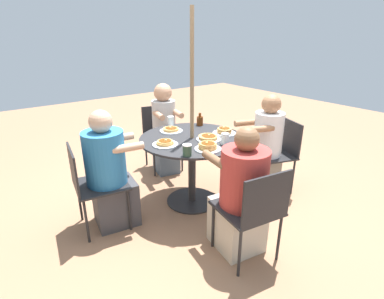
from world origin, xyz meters
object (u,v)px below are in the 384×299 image
(patio_chair_north, at_px, (91,182))
(patio_chair_east, at_px, (254,208))
(patio_chair_west, at_px, (161,132))
(patio_chair_south, at_px, (278,150))
(syrup_bottle, at_px, (200,121))
(pancake_plate_b, at_px, (171,130))
(coffee_cup, at_px, (187,150))
(diner_north, at_px, (110,175))
(drinking_glass_b, at_px, (225,139))
(pancake_plate_c, at_px, (165,143))
(pancake_plate_e, at_px, (224,131))
(drinking_glass_a, at_px, (171,122))
(pancake_plate_d, at_px, (208,147))
(pancake_plate_a, at_px, (208,138))
(diner_east, at_px, (241,197))
(patio_table, at_px, (192,152))
(diner_south, at_px, (265,148))
(diner_west, at_px, (165,131))

(patio_chair_north, relative_size, patio_chair_east, 1.00)
(patio_chair_west, bearing_deg, patio_chair_south, 131.59)
(syrup_bottle, bearing_deg, pancake_plate_b, 89.76)
(coffee_cup, bearing_deg, diner_north, 46.98)
(syrup_bottle, height_order, drinking_glass_b, syrup_bottle)
(patio_chair_west, distance_m, pancake_plate_c, 1.23)
(diner_north, bearing_deg, pancake_plate_e, 87.65)
(patio_chair_east, bearing_deg, diner_north, 130.07)
(pancake_plate_c, xyz_separation_m, drinking_glass_a, (0.48, -0.38, 0.04))
(pancake_plate_d, bearing_deg, diner_north, 57.26)
(pancake_plate_a, relative_size, coffee_cup, 2.35)
(patio_chair_east, bearing_deg, drinking_glass_b, 74.85)
(pancake_plate_c, bearing_deg, drinking_glass_b, -123.86)
(patio_chair_west, bearing_deg, pancake_plate_d, 89.87)
(diner_east, xyz_separation_m, pancake_plate_c, (0.84, 0.19, 0.27))
(syrup_bottle, distance_m, coffee_cup, 0.94)
(patio_chair_east, xyz_separation_m, pancake_plate_a, (0.88, -0.27, 0.28))
(syrup_bottle, relative_size, drinking_glass_b, 1.33)
(patio_table, bearing_deg, pancake_plate_b, 10.98)
(diner_north, distance_m, pancake_plate_d, 0.96)
(pancake_plate_b, height_order, coffee_cup, coffee_cup)
(pancake_plate_c, distance_m, coffee_cup, 0.34)
(drinking_glass_b, bearing_deg, patio_chair_south, -90.96)
(patio_table, xyz_separation_m, coffee_cup, (-0.36, 0.33, 0.21))
(patio_chair_north, distance_m, pancake_plate_d, 1.12)
(patio_chair_west, height_order, pancake_plate_a, patio_chair_west)
(pancake_plate_b, distance_m, drinking_glass_b, 0.68)
(diner_north, xyz_separation_m, patio_chair_south, (-0.50, -1.85, -0.02))
(syrup_bottle, bearing_deg, pancake_plate_e, -178.66)
(drinking_glass_a, distance_m, drinking_glass_b, 0.81)
(pancake_plate_a, height_order, coffee_cup, coffee_cup)
(patio_chair_west, height_order, syrup_bottle, syrup_bottle)
(patio_chair_north, height_order, pancake_plate_a, patio_chair_north)
(diner_north, xyz_separation_m, pancake_plate_c, (-0.16, -0.52, 0.25))
(diner_south, xyz_separation_m, drinking_glass_b, (-0.04, 0.68, 0.28))
(pancake_plate_a, xyz_separation_m, pancake_plate_b, (0.46, 0.15, -0.00))
(syrup_bottle, bearing_deg, diner_north, 97.58)
(patio_chair_south, height_order, patio_chair_west, same)
(patio_table, distance_m, pancake_plate_b, 0.36)
(patio_table, relative_size, drinking_glass_b, 9.89)
(patio_chair_west, distance_m, diner_west, 0.18)
(patio_chair_south, xyz_separation_m, coffee_cup, (-0.00, 1.31, 0.31))
(pancake_plate_c, relative_size, pancake_plate_d, 1.00)
(patio_chair_west, xyz_separation_m, drinking_glass_b, (-1.37, 0.10, 0.31))
(diner_south, distance_m, pancake_plate_b, 1.10)
(coffee_cup, bearing_deg, drinking_glass_a, -24.16)
(diner_west, bearing_deg, pancake_plate_e, 112.13)
(pancake_plate_a, relative_size, pancake_plate_d, 1.00)
(patio_chair_north, xyz_separation_m, patio_chair_south, (-0.53, -2.02, 0.00))
(patio_chair_west, xyz_separation_m, pancake_plate_d, (-1.38, 0.33, 0.29))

